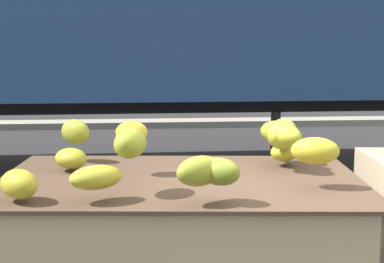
# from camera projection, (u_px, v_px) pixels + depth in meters

# --- Properties ---
(curb_strip) EXTENTS (80.00, 0.80, 0.16)m
(curb_strip) POSITION_uv_depth(u_px,v_px,m) (187.00, 123.00, 15.49)
(curb_strip) COLOR gray
(curb_strip) RESTS_ON ground
(semi_trailer) EXTENTS (12.03, 2.73, 3.95)m
(semi_trailer) POSITION_uv_depth(u_px,v_px,m) (88.00, 22.00, 10.05)
(semi_trailer) COLOR navy
(semi_trailer) RESTS_ON ground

